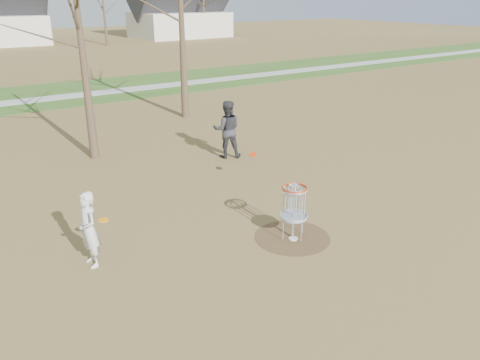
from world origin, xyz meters
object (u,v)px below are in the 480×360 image
Objects in this scene: disc_grounded at (293,239)px; disc_golf_basket at (294,203)px; player_throwing at (227,129)px; player_standing at (89,230)px.

disc_golf_basket reaches higher than disc_grounded.
disc_golf_basket is (0.04, 0.08, 0.89)m from disc_grounded.
disc_grounded is at bearing 100.44° from player_throwing.
disc_golf_basket is at bearing 66.84° from player_standing.
player_throwing is at bearing 121.11° from player_standing.
player_standing is at bearing 160.87° from disc_golf_basket.
player_throwing is 1.50× the size of disc_golf_basket.
disc_grounded is at bearing -119.03° from disc_golf_basket.
disc_grounded is (-1.99, -5.99, -0.99)m from player_throwing.
player_throwing is 9.22× the size of disc_grounded.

